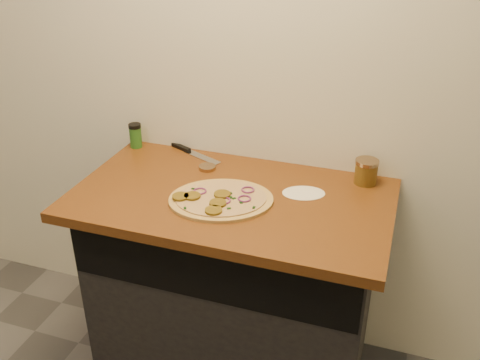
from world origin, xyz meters
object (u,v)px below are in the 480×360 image
(salsa_jar, at_px, (366,172))
(spice_shaker, at_px, (136,135))
(pizza, at_px, (220,199))
(chefs_knife, at_px, (191,152))

(salsa_jar, relative_size, spice_shaker, 0.90)
(pizza, height_order, chefs_knife, pizza)
(salsa_jar, bearing_deg, pizza, -146.95)
(chefs_knife, bearing_deg, pizza, -52.61)
(chefs_knife, distance_m, spice_shaker, 0.26)
(salsa_jar, bearing_deg, chefs_knife, 177.23)
(pizza, xyz_separation_m, spice_shaker, (-0.53, 0.34, 0.05))
(pizza, xyz_separation_m, chefs_knife, (-0.27, 0.35, -0.00))
(pizza, relative_size, salsa_jar, 4.92)
(pizza, height_order, spice_shaker, spice_shaker)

